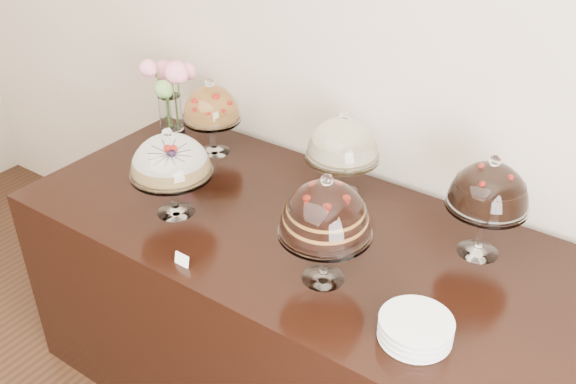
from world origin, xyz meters
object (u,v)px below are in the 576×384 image
Objects in this scene: flower_vase at (170,90)px; plate_stack at (415,329)px; cake_stand_sugar_sponge at (170,160)px; cake_stand_choco_layer at (326,213)px; display_counter at (295,315)px; cake_stand_fruit_tart at (211,107)px; cake_stand_cheesecake at (343,143)px; cake_stand_dark_choco at (489,190)px.

plate_stack is (1.55, -0.59, -0.19)m from flower_vase.
cake_stand_sugar_sponge is 0.70m from cake_stand_choco_layer.
cake_stand_fruit_tart is (-0.65, 0.28, 0.67)m from display_counter.
cake_stand_dark_choco is at bearing -6.18° from cake_stand_cheesecake.
cake_stand_choco_layer is at bearing -28.12° from cake_stand_fruit_tart.
cake_stand_choco_layer is 1.87× the size of plate_stack.
display_counter is at bearing -158.57° from cake_stand_dark_choco.
cake_stand_fruit_tart is at bearing 156.19° from plate_stack.
plate_stack is at bearing -12.43° from cake_stand_choco_layer.
cake_stand_fruit_tart is 1.41m from plate_stack.
flower_vase is (-1.17, 0.50, -0.03)m from cake_stand_choco_layer.
cake_stand_dark_choco is 1.28m from cake_stand_fruit_tart.
cake_stand_choco_layer reaches higher than cake_stand_sugar_sponge.
cake_stand_sugar_sponge is at bearing -45.78° from flower_vase.
cake_stand_fruit_tart is at bearing 113.59° from cake_stand_sugar_sponge.
cake_stand_choco_layer is (0.70, -0.01, 0.03)m from cake_stand_sugar_sponge.
cake_stand_sugar_sponge reaches higher than display_counter.
display_counter is 0.75m from cake_stand_cheesecake.
plate_stack is at bearing -43.85° from cake_stand_cheesecake.
display_counter is at bearing -23.58° from cake_stand_fruit_tart.
cake_stand_choco_layer reaches higher than cake_stand_fruit_tart.
display_counter is 0.84m from plate_stack.
cake_stand_choco_layer is 0.45m from plate_stack.
flower_vase reaches higher than plate_stack.
cake_stand_sugar_sponge is 1.16m from cake_stand_dark_choco.
cake_stand_fruit_tart is 1.64× the size of plate_stack.
flower_vase is at bearing -179.54° from cake_stand_cheesecake.
cake_stand_dark_choco is 1.03× the size of flower_vase.
flower_vase reaches higher than cake_stand_fruit_tart.
cake_stand_cheesecake is at bearing 2.48° from cake_stand_fruit_tart.
cake_stand_cheesecake is at bearing 47.57° from cake_stand_sugar_sponge.
cake_stand_dark_choco reaches higher than cake_stand_sugar_sponge.
cake_stand_choco_layer is at bearing -64.94° from cake_stand_cheesecake.
cake_stand_cheesecake is 1.02× the size of cake_stand_fruit_tart.
cake_stand_cheesecake is at bearing 87.85° from display_counter.
display_counter is at bearing 155.95° from plate_stack.
flower_vase is (-0.48, 0.49, -0.00)m from cake_stand_sugar_sponge.
cake_stand_fruit_tart is at bearing -4.42° from flower_vase.
cake_stand_fruit_tart is (-1.28, 0.04, -0.04)m from cake_stand_dark_choco.
cake_stand_choco_layer is 0.56m from cake_stand_cheesecake.
plate_stack is (0.62, -0.59, -0.19)m from cake_stand_cheesecake.
cake_stand_sugar_sponge is 0.90× the size of cake_stand_choco_layer.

